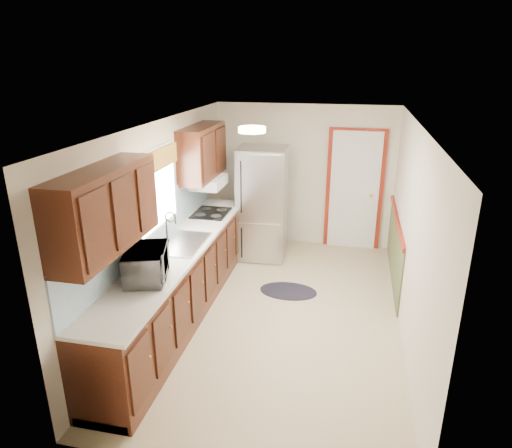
% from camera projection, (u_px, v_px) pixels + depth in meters
% --- Properties ---
extents(room_shell, '(3.20, 5.20, 2.52)m').
position_uv_depth(room_shell, '(280.00, 226.00, 5.47)').
color(room_shell, tan).
rests_on(room_shell, ground).
extents(kitchen_run, '(0.63, 4.00, 2.20)m').
position_uv_depth(kitchen_run, '(176.00, 256.00, 5.58)').
color(kitchen_run, '#36160C').
rests_on(kitchen_run, ground).
extents(back_wall_trim, '(1.12, 2.30, 2.08)m').
position_uv_depth(back_wall_trim, '(362.00, 202.00, 7.41)').
color(back_wall_trim, maroon).
rests_on(back_wall_trim, ground).
extents(ceiling_fixture, '(0.30, 0.30, 0.06)m').
position_uv_depth(ceiling_fixture, '(252.00, 130.00, 4.95)').
color(ceiling_fixture, '#FFD88C').
rests_on(ceiling_fixture, room_shell).
extents(microwave, '(0.48, 0.66, 0.40)m').
position_uv_depth(microwave, '(146.00, 261.00, 4.66)').
color(microwave, white).
rests_on(microwave, kitchen_run).
extents(refrigerator, '(0.78, 0.77, 1.80)m').
position_uv_depth(refrigerator, '(262.00, 204.00, 7.29)').
color(refrigerator, '#B7B7BC').
rests_on(refrigerator, ground).
extents(rug, '(0.82, 0.54, 0.01)m').
position_uv_depth(rug, '(288.00, 291.00, 6.42)').
color(rug, black).
rests_on(rug, ground).
extents(cooktop, '(0.49, 0.59, 0.02)m').
position_uv_depth(cooktop, '(211.00, 213.00, 6.70)').
color(cooktop, black).
rests_on(cooktop, kitchen_run).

